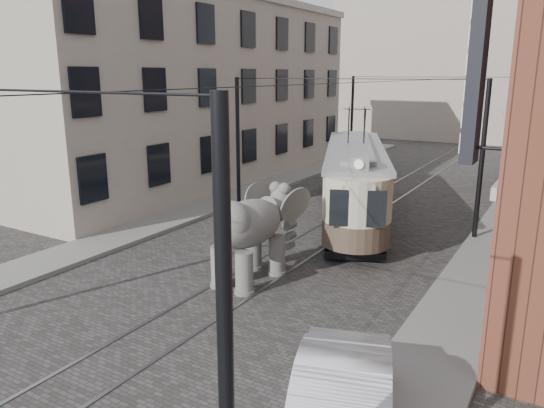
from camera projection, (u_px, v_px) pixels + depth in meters
The scene contains 9 objects.
ground at pixel (276, 264), 17.24m from camera, with size 120.00×120.00×0.00m, color #423F3D.
tram_rails at pixel (276, 263), 17.23m from camera, with size 1.54×80.00×0.02m, color slate, non-canonical shape.
sidewalk_right at pixel (464, 301), 14.24m from camera, with size 2.00×60.00×0.15m, color slate.
sidewalk_left at pixel (134, 232), 20.44m from camera, with size 2.00×60.00×0.15m, color slate.
stucco_building at pixel (199, 94), 29.80m from camera, with size 7.00×24.00×10.00m, color #9F9183.
distant_block at pixel (490, 64), 48.86m from camera, with size 28.00×10.00×14.00m, color #9F9183.
catenary at pixel (335, 154), 20.77m from camera, with size 11.00×30.20×6.00m, color black, non-canonical shape.
tram at pixel (355, 163), 22.42m from camera, with size 2.47×11.96×4.74m, color beige, non-canonical shape.
elephant at pixel (249, 237), 15.54m from camera, with size 2.51×4.56×2.79m, color #605E58, non-canonical shape.
Camera 1 is at (8.17, -14.02, 6.15)m, focal length 34.17 mm.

